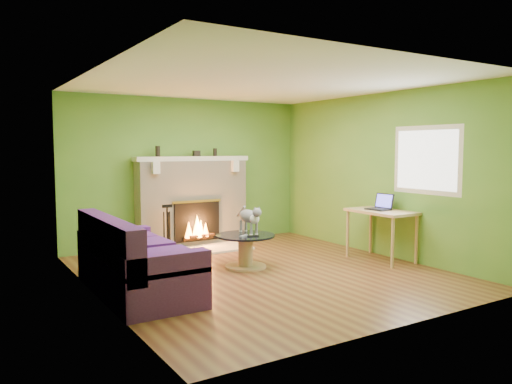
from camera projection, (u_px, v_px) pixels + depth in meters
floor at (263, 272)px, 6.94m from camera, size 5.00×5.00×0.00m
ceiling at (263, 83)px, 6.71m from camera, size 5.00×5.00×0.00m
wall_back at (188, 172)px, 8.94m from camera, size 5.00×0.00×5.00m
wall_front at (406, 193)px, 4.71m from camera, size 5.00×0.00×5.00m
wall_left at (96, 185)px, 5.64m from camera, size 0.00×5.00×5.00m
wall_right at (381, 174)px, 8.01m from camera, size 0.00×5.00×5.00m
window_frame at (427, 160)px, 7.22m from camera, size 0.00×1.20×1.20m
window_pane at (426, 160)px, 7.22m from camera, size 0.00×1.06×1.06m
fireplace at (193, 202)px, 8.83m from camera, size 2.10×0.46×1.58m
hearth at (206, 249)px, 8.46m from camera, size 1.50×0.75×0.03m
mantel at (193, 159)px, 8.75m from camera, size 2.10×0.28×0.08m
sofa at (133, 264)px, 5.90m from camera, size 0.93×2.06×0.93m
coffee_table at (245, 249)px, 7.19m from camera, size 0.85×0.85×0.48m
desk at (381, 216)px, 7.63m from camera, size 0.61×1.05×0.77m
cat at (248, 219)px, 7.24m from camera, size 0.29×0.68×0.42m
remote_silver at (244, 236)px, 7.02m from camera, size 0.17×0.12×0.02m
remote_black at (253, 236)px, 7.03m from camera, size 0.17×0.07×0.02m
laptop at (378, 202)px, 7.65m from camera, size 0.32×0.36×0.25m
fire_tools at (167, 227)px, 8.23m from camera, size 0.21×0.21×0.77m
mantel_vase_left at (158, 151)px, 8.43m from camera, size 0.08×0.08×0.18m
mantel_vase_right at (215, 152)px, 9.00m from camera, size 0.07×0.07×0.14m
mantel_box at (196, 153)px, 8.81m from camera, size 0.12×0.08×0.10m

